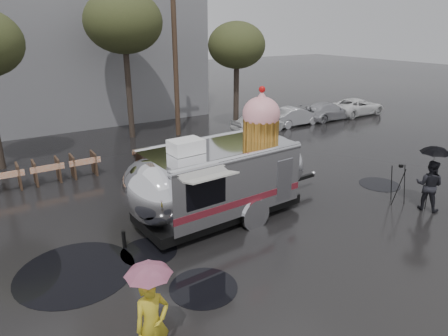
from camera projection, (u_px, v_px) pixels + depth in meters
ground at (317, 252)px, 11.61m from camera, size 120.00×120.00×0.00m
puddles at (180, 244)px, 11.98m from camera, size 14.49×5.27×0.01m
grey_building at (19, 20)px, 26.39m from camera, size 22.00×12.00×13.00m
utility_pole at (175, 55)px, 22.40m from camera, size 1.60×0.28×9.00m
tree_mid at (123, 22)px, 21.34m from camera, size 4.20×4.20×8.03m
tree_right at (237, 46)px, 23.24m from camera, size 3.36×3.36×6.42m
barricade_row at (47, 171)px, 16.51m from camera, size 4.30×0.80×1.00m
parked_cars at (315, 111)px, 26.85m from camera, size 13.20×1.90×1.50m
airstream_trailer at (222, 175)px, 13.21m from camera, size 8.18×3.36×4.41m
person_left at (152, 324)px, 7.48m from camera, size 0.69×0.47×1.89m
umbrella_pink at (149, 280)px, 7.15m from camera, size 1.06×1.06×2.27m
person_right at (429, 185)px, 14.00m from camera, size 0.76×0.99×1.83m
umbrella_black at (434, 157)px, 13.64m from camera, size 1.21×1.21×2.37m
tripod at (399, 180)px, 14.49m from camera, size 0.62×0.58×1.51m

